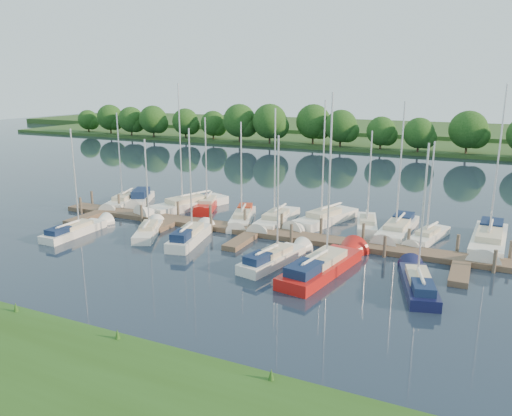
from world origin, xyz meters
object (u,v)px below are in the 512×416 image
at_px(motorboat, 141,199).
at_px(dock, 253,233).
at_px(sailboat_n_5, 275,221).
at_px(sailboat_s_2, 190,238).
at_px(sailboat_n_0, 124,202).

bearing_deg(motorboat, dock, 136.48).
relative_size(motorboat, sailboat_n_5, 0.57).
height_order(dock, sailboat_n_5, sailboat_n_5).
height_order(dock, sailboat_s_2, sailboat_s_2).
bearing_deg(dock, sailboat_n_5, 85.51).
relative_size(sailboat_n_0, sailboat_s_2, 1.04).
bearing_deg(sailboat_n_0, dock, 150.30).
xyz_separation_m(motorboat, sailboat_s_2, (11.82, -9.00, -0.00)).
bearing_deg(sailboat_n_5, motorboat, -7.02).
xyz_separation_m(sailboat_n_0, sailboat_s_2, (12.85, -7.53, 0.08)).
relative_size(dock, sailboat_s_2, 4.27).
distance_m(dock, sailboat_n_0, 17.14).
bearing_deg(sailboat_n_0, motorboat, -141.37).
distance_m(dock, sailboat_n_5, 4.02).
relative_size(motorboat, sailboat_s_2, 0.64).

